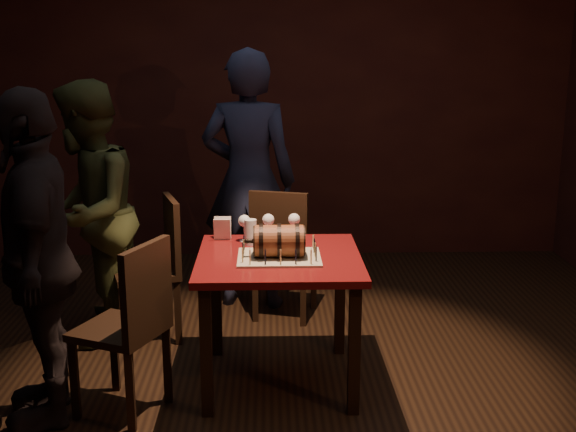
% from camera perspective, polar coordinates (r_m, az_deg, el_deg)
% --- Properties ---
extents(room_shell, '(5.04, 5.04, 2.80)m').
position_cam_1_polar(room_shell, '(3.90, 0.50, 6.27)').
color(room_shell, black).
rests_on(room_shell, ground).
extents(pub_table, '(0.90, 0.90, 0.75)m').
position_cam_1_polar(pub_table, '(4.01, -0.71, -4.66)').
color(pub_table, '#4D0C0F').
rests_on(pub_table, ground).
extents(cake_board, '(0.45, 0.35, 0.01)m').
position_cam_1_polar(cake_board, '(3.93, -0.70, -3.29)').
color(cake_board, '#A19A82').
rests_on(cake_board, pub_table).
extents(barrel_cake, '(0.33, 0.19, 0.19)m').
position_cam_1_polar(barrel_cake, '(3.90, -0.71, -1.98)').
color(barrel_cake, brown).
rests_on(barrel_cake, cake_board).
extents(birthday_candles, '(0.40, 0.30, 0.09)m').
position_cam_1_polar(birthday_candles, '(3.92, -0.70, -2.63)').
color(birthday_candles, '#FFE798').
rests_on(birthday_candles, cake_board).
extents(wine_glass_left, '(0.07, 0.07, 0.16)m').
position_cam_1_polar(wine_glass_left, '(4.24, -3.47, -0.48)').
color(wine_glass_left, silver).
rests_on(wine_glass_left, pub_table).
extents(wine_glass_mid, '(0.07, 0.07, 0.16)m').
position_cam_1_polar(wine_glass_mid, '(4.26, -1.57, -0.40)').
color(wine_glass_mid, silver).
rests_on(wine_glass_mid, pub_table).
extents(wine_glass_right, '(0.07, 0.07, 0.16)m').
position_cam_1_polar(wine_glass_right, '(4.27, 0.49, -0.37)').
color(wine_glass_right, silver).
rests_on(wine_glass_right, pub_table).
extents(pint_of_ale, '(0.07, 0.07, 0.15)m').
position_cam_1_polar(pint_of_ale, '(4.18, -2.98, -1.32)').
color(pint_of_ale, silver).
rests_on(pint_of_ale, pub_table).
extents(menu_card, '(0.10, 0.05, 0.13)m').
position_cam_1_polar(menu_card, '(4.30, -5.21, -1.03)').
color(menu_card, white).
rests_on(menu_card, pub_table).
extents(chair_back, '(0.49, 0.49, 0.93)m').
position_cam_1_polar(chair_back, '(4.96, -0.46, -2.48)').
color(chair_back, black).
rests_on(chair_back, ground).
extents(chair_left_rear, '(0.50, 0.50, 0.93)m').
position_cam_1_polar(chair_left_rear, '(4.74, -10.26, -3.48)').
color(chair_left_rear, black).
rests_on(chair_left_rear, ground).
extents(chair_left_front, '(0.53, 0.53, 0.93)m').
position_cam_1_polar(chair_left_front, '(3.79, -12.24, -7.98)').
color(chair_left_front, black).
rests_on(chair_left_front, ground).
extents(person_back, '(0.74, 0.55, 1.86)m').
position_cam_1_polar(person_back, '(5.17, -3.13, 2.83)').
color(person_back, '#1B2037').
rests_on(person_back, ground).
extents(person_left_rear, '(0.64, 0.82, 1.68)m').
position_cam_1_polar(person_left_rear, '(4.73, -15.55, 0.17)').
color(person_left_rear, '#383F1F').
rests_on(person_left_rear, ground).
extents(person_left_front, '(0.62, 1.06, 1.70)m').
position_cam_1_polar(person_left_front, '(3.79, -19.16, -3.23)').
color(person_left_front, black).
rests_on(person_left_front, ground).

